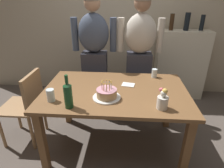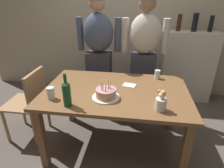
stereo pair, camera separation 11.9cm
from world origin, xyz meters
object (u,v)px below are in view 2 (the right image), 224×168
object	(u,v)px
person_woman_cardigan	(144,57)
water_glass_near	(51,93)
wine_bottle	(67,93)
birthday_cake	(106,94)
flower_vase	(161,102)
person_man_bearded	(99,55)
water_glass_far	(157,74)
napkin_stack	(129,85)
dining_chair	(31,99)

from	to	relation	value
person_woman_cardigan	water_glass_near	bearing A→B (deg)	50.03
water_glass_near	wine_bottle	distance (m)	0.23
birthday_cake	flower_vase	distance (m)	0.52
flower_vase	person_woman_cardigan	xyz separation A→B (m)	(-0.15, 1.09, 0.05)
person_man_bearded	birthday_cake	bearing A→B (deg)	105.76
birthday_cake	water_glass_far	xyz separation A→B (m)	(0.52, 0.55, 0.01)
napkin_stack	water_glass_far	bearing A→B (deg)	38.24
birthday_cake	napkin_stack	size ratio (longest dim) A/B	1.98
person_man_bearded	wine_bottle	bearing A→B (deg)	87.62
person_man_bearded	dining_chair	bearing A→B (deg)	46.74
birthday_cake	flower_vase	bearing A→B (deg)	-16.09
napkin_stack	person_man_bearded	bearing A→B (deg)	126.46
water_glass_far	wine_bottle	size ratio (longest dim) A/B	0.34
water_glass_far	dining_chair	distance (m)	1.53
water_glass_near	flower_vase	distance (m)	1.01
napkin_stack	person_man_bearded	xyz separation A→B (m)	(-0.47, 0.64, 0.13)
water_glass_far	person_man_bearded	xyz separation A→B (m)	(-0.78, 0.40, 0.08)
water_glass_near	flower_vase	size ratio (longest dim) A/B	0.61
water_glass_near	napkin_stack	xyz separation A→B (m)	(0.72, 0.39, -0.06)
dining_chair	flower_vase	bearing A→B (deg)	76.00
water_glass_near	dining_chair	world-z (taller)	dining_chair
napkin_stack	flower_vase	size ratio (longest dim) A/B	0.71
person_woman_cardigan	person_man_bearded	bearing A→B (deg)	0.00
water_glass_near	napkin_stack	distance (m)	0.82
water_glass_far	person_man_bearded	size ratio (longest dim) A/B	0.06
wine_bottle	person_woman_cardigan	size ratio (longest dim) A/B	0.19
water_glass_far	person_woman_cardigan	world-z (taller)	person_woman_cardigan
flower_vase	person_woman_cardigan	bearing A→B (deg)	97.61
birthday_cake	napkin_stack	bearing A→B (deg)	55.46
water_glass_far	person_woman_cardigan	bearing A→B (deg)	112.50
birthday_cake	wine_bottle	world-z (taller)	wine_bottle
water_glass_far	napkin_stack	world-z (taller)	water_glass_far
water_glass_far	napkin_stack	distance (m)	0.40
water_glass_far	dining_chair	xyz separation A→B (m)	(-1.47, -0.33, -0.28)
wine_bottle	flower_vase	xyz separation A→B (m)	(0.81, 0.04, -0.04)
birthday_cake	person_woman_cardigan	xyz separation A→B (m)	(0.35, 0.94, 0.09)
flower_vase	water_glass_near	bearing A→B (deg)	177.02
water_glass_far	flower_vase	bearing A→B (deg)	-91.57
birthday_cake	water_glass_far	size ratio (longest dim) A/B	2.60
water_glass_near	person_man_bearded	xyz separation A→B (m)	(0.25, 1.03, 0.07)
birthday_cake	person_woman_cardigan	world-z (taller)	person_woman_cardigan
birthday_cake	person_man_bearded	bearing A→B (deg)	105.76
birthday_cake	napkin_stack	world-z (taller)	birthday_cake
wine_bottle	person_woman_cardigan	world-z (taller)	person_woman_cardigan
dining_chair	water_glass_far	bearing A→B (deg)	102.65
wine_bottle	person_man_bearded	size ratio (longest dim) A/B	0.19
water_glass_far	dining_chair	bearing A→B (deg)	-167.35
flower_vase	person_woman_cardigan	distance (m)	1.10
wine_bottle	dining_chair	bearing A→B (deg)	147.50
person_woman_cardigan	birthday_cake	bearing A→B (deg)	69.41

